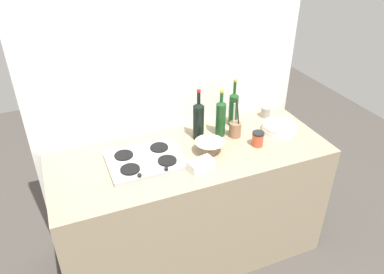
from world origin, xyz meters
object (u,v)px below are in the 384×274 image
Objects in this scene: utensil_crock at (235,129)px; plate_stack at (279,128)px; wine_bottle_mid_left at (221,118)px; mixing_bowl at (209,146)px; stovetop_hob at (145,160)px; condiment_jar_rear at (265,112)px; wine_bottle_mid_right at (233,108)px; wine_bottle_leftmost at (198,120)px; butter_dish at (201,165)px; condiment_jar_front at (258,139)px.

plate_stack is at bearing -9.78° from utensil_crock.
wine_bottle_mid_left is 1.76× the size of mixing_bowl.
mixing_bowl is at bearing -7.54° from stovetop_hob.
condiment_jar_rear reaches higher than mixing_bowl.
condiment_jar_rear is (0.28, 0.02, -0.09)m from wine_bottle_mid_right.
wine_bottle_leftmost reaches higher than utensil_crock.
wine_bottle_mid_left is 0.25m from mixing_bowl.
wine_bottle_mid_left is at bearing 164.89° from plate_stack.
condiment_jar_rear is at bearing 25.27° from mixing_bowl.
stovetop_hob is 2.96× the size of butter_dish.
condiment_jar_front reaches higher than mixing_bowl.
plate_stack is 0.35m from wine_bottle_mid_right.
condiment_jar_rear is (1.00, 0.22, 0.03)m from stovetop_hob.
wine_bottle_mid_left reaches higher than condiment_jar_front.
butter_dish is at bearing -136.01° from wine_bottle_mid_right.
plate_stack is at bearing -12.70° from wine_bottle_leftmost.
wine_bottle_mid_left is at bearing -147.44° from wine_bottle_mid_right.
wine_bottle_mid_right reaches higher than plate_stack.
utensil_crock is 0.18m from condiment_jar_front.
wine_bottle_mid_right is at bearing 14.20° from wine_bottle_leftmost.
condiment_jar_rear is (0.34, 0.16, -0.02)m from utensil_crock.
wine_bottle_mid_left is at bearing -6.17° from wine_bottle_leftmost.
wine_bottle_mid_left reaches higher than butter_dish.
wine_bottle_mid_right reaches higher than butter_dish.
butter_dish is at bearing -166.74° from condiment_jar_front.
wine_bottle_mid_left is 2.16× the size of butter_dish.
stovetop_hob is 0.41m from mixing_bowl.
wine_bottle_mid_left is at bearing -165.83° from condiment_jar_rear.
butter_dish is 0.45m from utensil_crock.
utensil_crock reaches higher than plate_stack.
wine_bottle_mid_left is 3.43× the size of condiment_jar_front.
stovetop_hob is at bearing -162.26° from wine_bottle_leftmost.
utensil_crock is at bearing 117.72° from condiment_jar_front.
plate_stack is 0.69× the size of wine_bottle_mid_right.
utensil_crock is at bearing 170.22° from plate_stack.
utensil_crock reaches higher than mixing_bowl.
plate_stack is 0.72m from butter_dish.
utensil_crock is 2.94× the size of condiment_jar_front.
stovetop_hob is at bearing -179.74° from plate_stack.
wine_bottle_mid_right reaches higher than wine_bottle_mid_left.
plate_stack is 0.33m from utensil_crock.
condiment_jar_rear is at bearing 25.43° from utensil_crock.
wine_bottle_leftmost is at bearing 144.73° from condiment_jar_front.
wine_bottle_mid_left is 0.29m from condiment_jar_front.
butter_dish is 0.83m from condiment_jar_rear.
wine_bottle_mid_right is 2.25× the size of butter_dish.
utensil_crock is (0.24, 0.11, 0.02)m from mixing_bowl.
stovetop_hob is at bearing 144.37° from butter_dish.
mixing_bowl is 0.33m from condiment_jar_front.
utensil_crock reaches higher than condiment_jar_front.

